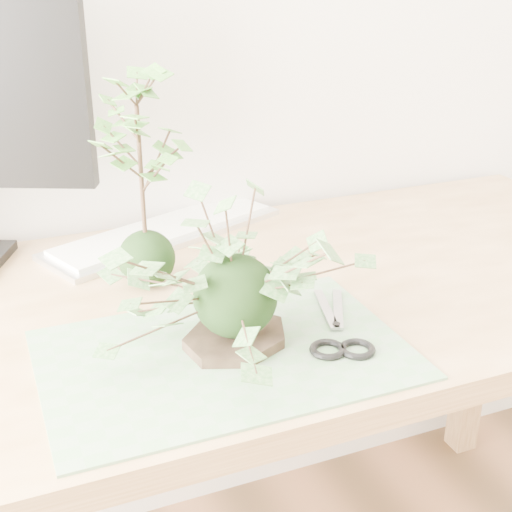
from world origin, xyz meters
The scene contains 7 objects.
desk centered at (0.02, 1.23, 0.65)m, with size 1.60×0.70×0.74m.
cutting_mat centered at (-0.08, 1.06, 0.74)m, with size 0.49×0.32×0.00m, color #5F8D5B.
stone_dish centered at (-0.06, 1.08, 0.75)m, with size 0.16×0.16×0.01m, color black.
ivy_kokedama centered at (-0.06, 1.08, 0.87)m, with size 0.33×0.33×0.23m.
maple_kokedama centered at (-0.12, 1.31, 1.01)m, with size 0.22×0.22×0.38m.
keyboard centered at (-0.04, 1.51, 0.75)m, with size 0.49×0.31×0.02m.
scissors centered at (0.09, 1.02, 0.75)m, with size 0.10×0.21×0.01m.
Camera 1 is at (-0.35, 0.28, 1.25)m, focal length 50.00 mm.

